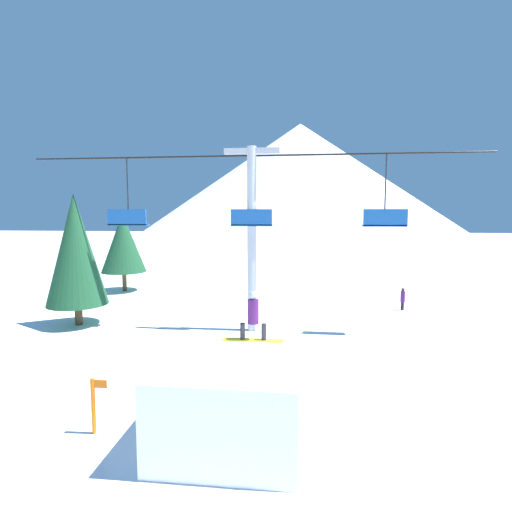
% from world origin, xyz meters
% --- Properties ---
extents(ground_plane, '(220.00, 220.00, 0.00)m').
position_xyz_m(ground_plane, '(0.00, 0.00, 0.00)').
color(ground_plane, white).
extents(mountain_ridge, '(69.79, 69.79, 23.90)m').
position_xyz_m(mountain_ridge, '(0.00, 77.02, 11.95)').
color(mountain_ridge, silver).
rests_on(mountain_ridge, ground_plane).
extents(snow_ramp, '(3.13, 3.75, 1.96)m').
position_xyz_m(snow_ramp, '(-1.03, 0.53, 0.98)').
color(snow_ramp, white).
rests_on(snow_ramp, ground_plane).
extents(snowboarder, '(1.58, 0.28, 1.30)m').
position_xyz_m(snowboarder, '(-0.66, 1.58, 2.58)').
color(snowboarder, yellow).
rests_on(snowboarder, snow_ramp).
extents(chairlift, '(19.96, 0.44, 8.13)m').
position_xyz_m(chairlift, '(-1.64, 9.05, 4.77)').
color(chairlift, '#B2B2B7').
rests_on(chairlift, ground_plane).
extents(pine_tree_near, '(2.78, 2.78, 6.18)m').
position_xyz_m(pine_tree_near, '(-9.90, 9.04, 3.57)').
color(pine_tree_near, '#4C3823').
rests_on(pine_tree_near, ground_plane).
extents(pine_tree_far, '(2.96, 2.96, 5.29)m').
position_xyz_m(pine_tree_far, '(-11.43, 17.30, 3.30)').
color(pine_tree_far, '#4C3823').
rests_on(pine_tree_far, ground_plane).
extents(trail_marker, '(0.41, 0.10, 1.36)m').
position_xyz_m(trail_marker, '(-4.30, 0.17, 0.73)').
color(trail_marker, orange).
rests_on(trail_marker, ground_plane).
extents(distant_skier, '(0.24, 0.24, 1.23)m').
position_xyz_m(distant_skier, '(6.06, 13.76, 0.67)').
color(distant_skier, black).
rests_on(distant_skier, ground_plane).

